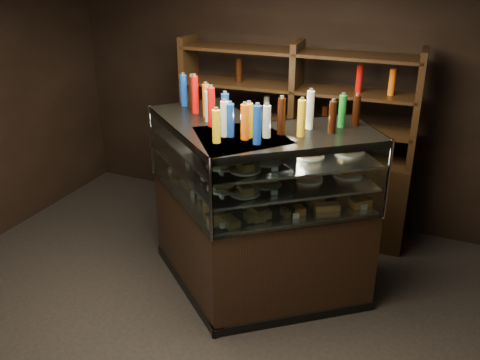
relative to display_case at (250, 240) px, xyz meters
name	(u,v)px	position (x,y,z in m)	size (l,w,h in m)	color
ground	(173,338)	(-0.31, -0.83, -0.51)	(5.00, 5.00, 0.00)	black
room_shell	(157,98)	(-0.31, -0.83, 1.43)	(5.02, 5.02, 3.01)	black
display_case	(250,240)	(0.00, 0.00, 0.00)	(2.16, 1.45, 1.54)	black
food_display	(251,171)	(0.00, 0.00, 0.66)	(1.75, 0.95, 0.47)	#B67841
bottles_top	(252,110)	(0.00, 0.00, 1.16)	(1.57, 0.80, 0.30)	#0F38B2
potted_conifer	(328,264)	(0.66, 0.11, -0.13)	(0.31, 0.31, 0.67)	black
back_shelving	(292,177)	(-0.04, 1.22, 0.10)	(2.37, 0.58, 2.00)	black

